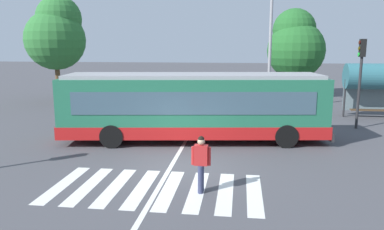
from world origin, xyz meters
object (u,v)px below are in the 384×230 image
background_tree_left (56,34)px  background_tree_right (295,44)px  parked_car_charcoal (220,92)px  parked_car_teal (257,92)px  city_transit_bus (194,107)px  parked_car_black (184,92)px  twin_arm_street_lamp (271,29)px  pedestrian_crossing_street (201,161)px  traffic_light_far_corner (361,69)px  bus_stop_shelter (381,78)px  parked_car_champagne (151,90)px

background_tree_left → background_tree_right: (18.14, 5.54, -0.78)m
parked_car_charcoal → parked_car_teal: size_ratio=0.99×
city_transit_bus → background_tree_right: background_tree_right is taller
parked_car_black → background_tree_left: bearing=-171.0°
twin_arm_street_lamp → background_tree_left: size_ratio=1.09×
parked_car_black → pedestrian_crossing_street: bearing=-79.8°
pedestrian_crossing_street → twin_arm_street_lamp: size_ratio=0.20×
parked_car_teal → twin_arm_street_lamp: (0.60, -3.60, 4.58)m
traffic_light_far_corner → background_tree_right: bearing=97.7°
bus_stop_shelter → parked_car_charcoal: bearing=152.3°
city_transit_bus → parked_car_black: bearing=100.7°
background_tree_left → parked_car_champagne: bearing=16.9°
bus_stop_shelter → background_tree_left: (-21.96, 3.41, 2.73)m
parked_car_teal → parked_car_champagne: bearing=179.4°
bus_stop_shelter → twin_arm_street_lamp: 7.25m
parked_car_teal → background_tree_right: background_tree_right is taller
parked_car_champagne → parked_car_teal: bearing=-0.6°
pedestrian_crossing_street → parked_car_teal: pedestrian_crossing_street is taller
bus_stop_shelter → parked_car_champagne: bearing=160.5°
parked_car_champagne → background_tree_left: background_tree_left is taller
parked_car_champagne → parked_car_charcoal: 5.47m
parked_car_champagne → parked_car_black: 2.79m
pedestrian_crossing_street → background_tree_right: size_ratio=0.24×
pedestrian_crossing_street → parked_car_champagne: size_ratio=0.37×
traffic_light_far_corner → parked_car_charcoal: bearing=132.2°
bus_stop_shelter → city_transit_bus: bearing=-145.9°
parked_car_charcoal → background_tree_right: size_ratio=0.62×
parked_car_teal → background_tree_right: bearing=48.6°
pedestrian_crossing_street → bus_stop_shelter: size_ratio=0.42×
twin_arm_street_lamp → city_transit_bus: bearing=-114.2°
pedestrian_crossing_street → city_transit_bus: bearing=99.2°
parked_car_champagne → pedestrian_crossing_street: bearing=-72.1°
pedestrian_crossing_street → parked_car_champagne: pedestrian_crossing_street is taller
bus_stop_shelter → twin_arm_street_lamp: (-6.40, 1.74, 2.93)m
city_transit_bus → parked_car_teal: size_ratio=2.63×
twin_arm_street_lamp → background_tree_right: 7.72m
parked_car_charcoal → bus_stop_shelter: 11.23m
parked_car_champagne → background_tree_left: bearing=-163.1°
parked_car_teal → bus_stop_shelter: (7.00, -5.34, 1.65)m
background_tree_right → parked_car_black: bearing=-155.1°
parked_car_black → bus_stop_shelter: bus_stop_shelter is taller
parked_car_teal → background_tree_right: size_ratio=0.63×
city_transit_bus → traffic_light_far_corner: size_ratio=2.62×
twin_arm_street_lamp → background_tree_left: 15.65m
parked_car_teal → traffic_light_far_corner: size_ratio=1.00×
city_transit_bus → background_tree_right: bearing=67.8°
parked_car_black → twin_arm_street_lamp: twin_arm_street_lamp is taller
parked_car_teal → parked_car_charcoal: bearing=-176.3°
pedestrian_crossing_street → background_tree_right: 22.88m
city_transit_bus → parked_car_teal: (3.33, 12.32, -0.82)m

